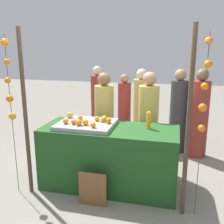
# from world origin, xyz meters

# --- Properties ---
(ground_plane) EXTENTS (24.00, 24.00, 0.00)m
(ground_plane) POSITION_xyz_m (0.00, 0.00, 0.00)
(ground_plane) COLOR gray
(stall_counter) EXTENTS (1.98, 0.82, 0.92)m
(stall_counter) POSITION_xyz_m (0.00, 0.00, 0.46)
(stall_counter) COLOR #1E4C1E
(stall_counter) RESTS_ON ground_plane
(orange_tray) EXTENTS (0.82, 0.69, 0.06)m
(orange_tray) POSITION_xyz_m (-0.35, -0.02, 0.95)
(orange_tray) COLOR gray
(orange_tray) RESTS_ON stall_counter
(orange_0) EXTENTS (0.07, 0.07, 0.07)m
(orange_0) POSITION_xyz_m (-0.50, -0.15, 1.02)
(orange_0) COLOR orange
(orange_0) RESTS_ON orange_tray
(orange_1) EXTENTS (0.08, 0.08, 0.08)m
(orange_1) POSITION_xyz_m (-0.12, 0.15, 1.02)
(orange_1) COLOR orange
(orange_1) RESTS_ON orange_tray
(orange_2) EXTENTS (0.09, 0.09, 0.09)m
(orange_2) POSITION_xyz_m (-0.40, -0.19, 1.02)
(orange_2) COLOR orange
(orange_2) RESTS_ON orange_tray
(orange_3) EXTENTS (0.08, 0.08, 0.08)m
(orange_3) POSITION_xyz_m (-0.62, -0.16, 1.02)
(orange_3) COLOR orange
(orange_3) RESTS_ON orange_tray
(orange_4) EXTENTS (0.09, 0.09, 0.09)m
(orange_4) POSITION_xyz_m (-0.32, -0.14, 1.02)
(orange_4) COLOR orange
(orange_4) RESTS_ON orange_tray
(orange_5) EXTENTS (0.08, 0.08, 0.08)m
(orange_5) POSITION_xyz_m (-0.02, 0.02, 1.02)
(orange_5) COLOR orange
(orange_5) RESTS_ON orange_tray
(orange_6) EXTENTS (0.08, 0.08, 0.08)m
(orange_6) POSITION_xyz_m (-0.12, 0.07, 1.02)
(orange_6) COLOR orange
(orange_6) RESTS_ON orange_tray
(orange_7) EXTENTS (0.07, 0.07, 0.07)m
(orange_7) POSITION_xyz_m (-0.49, 0.09, 1.02)
(orange_7) COLOR orange
(orange_7) RESTS_ON orange_tray
(orange_8) EXTENTS (0.07, 0.07, 0.07)m
(orange_8) POSITION_xyz_m (-0.22, 0.09, 1.02)
(orange_8) COLOR orange
(orange_8) RESTS_ON orange_tray
(orange_9) EXTENTS (0.08, 0.08, 0.08)m
(orange_9) POSITION_xyz_m (-0.17, -0.24, 1.02)
(orange_9) COLOR orange
(orange_9) RESTS_ON orange_tray
(orange_10) EXTENTS (0.09, 0.09, 0.09)m
(orange_10) POSITION_xyz_m (-0.69, 0.17, 1.02)
(orange_10) COLOR orange
(orange_10) RESTS_ON orange_tray
(juice_bottle) EXTENTS (0.07, 0.07, 0.25)m
(juice_bottle) POSITION_xyz_m (0.55, 0.10, 1.04)
(juice_bottle) COLOR orange
(juice_bottle) RESTS_ON stall_counter
(chalkboard_sign) EXTENTS (0.38, 0.03, 0.48)m
(chalkboard_sign) POSITION_xyz_m (-0.08, -0.57, 0.23)
(chalkboard_sign) COLOR brown
(chalkboard_sign) RESTS_ON ground_plane
(vendor_left) EXTENTS (0.33, 0.33, 1.65)m
(vendor_left) POSITION_xyz_m (-0.28, 0.72, 0.77)
(vendor_left) COLOR tan
(vendor_left) RESTS_ON ground_plane
(vendor_right) EXTENTS (0.34, 0.34, 1.68)m
(vendor_right) POSITION_xyz_m (0.48, 0.73, 0.78)
(vendor_right) COLOR tan
(vendor_right) RESTS_ON ground_plane
(crowd_person_0) EXTENTS (0.33, 0.33, 1.66)m
(crowd_person_0) POSITION_xyz_m (0.98, 1.65, 0.77)
(crowd_person_0) COLOR #333338
(crowd_person_0) RESTS_ON ground_plane
(crowd_person_1) EXTENTS (0.33, 0.33, 1.65)m
(crowd_person_1) POSITION_xyz_m (-0.88, 2.29, 0.77)
(crowd_person_1) COLOR maroon
(crowd_person_1) RESTS_ON ground_plane
(crowd_person_2) EXTENTS (0.33, 0.33, 1.64)m
(crowd_person_2) POSITION_xyz_m (0.20, 1.86, 0.76)
(crowd_person_2) COLOR tan
(crowd_person_2) RESTS_ON ground_plane
(crowd_person_3) EXTENTS (0.34, 0.34, 1.69)m
(crowd_person_3) POSITION_xyz_m (1.36, 1.50, 0.79)
(crowd_person_3) COLOR maroon
(crowd_person_3) RESTS_ON ground_plane
(crowd_person_4) EXTENTS (0.30, 0.30, 1.48)m
(crowd_person_4) POSITION_xyz_m (-0.23, 2.23, 0.69)
(crowd_person_4) COLOR maroon
(crowd_person_4) RESTS_ON ground_plane
(canopy_post_left) EXTENTS (0.06, 0.06, 2.31)m
(canopy_post_left) POSITION_xyz_m (-1.07, -0.45, 1.16)
(canopy_post_left) COLOR #473828
(canopy_post_left) RESTS_ON ground_plane
(canopy_post_right) EXTENTS (0.06, 0.06, 2.31)m
(canopy_post_right) POSITION_xyz_m (1.07, -0.45, 1.16)
(canopy_post_right) COLOR #473828
(canopy_post_right) RESTS_ON ground_plane
(garland_strand_left) EXTENTS (0.11, 0.11, 2.22)m
(garland_strand_left) POSITION_xyz_m (-1.25, -0.50, 1.57)
(garland_strand_left) COLOR #2D4C23
(garland_strand_left) RESTS_ON ground_plane
(garland_strand_right) EXTENTS (0.11, 0.10, 2.22)m
(garland_strand_right) POSITION_xyz_m (1.22, -0.45, 1.60)
(garland_strand_right) COLOR #2D4C23
(garland_strand_right) RESTS_ON ground_plane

